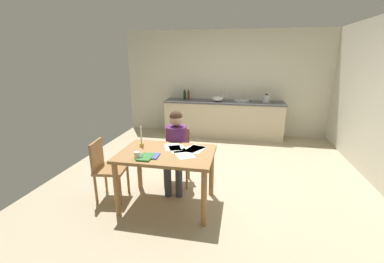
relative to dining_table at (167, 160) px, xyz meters
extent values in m
cube|color=tan|center=(0.49, 1.07, -0.66)|extent=(5.20, 5.20, 0.04)
cube|color=beige|center=(0.49, 3.67, 0.66)|extent=(5.20, 0.12, 2.60)
cube|color=beige|center=(0.49, 3.31, -0.21)|extent=(2.90, 0.60, 0.86)
cube|color=#4C4C51|center=(0.49, 3.31, 0.24)|extent=(2.94, 0.64, 0.04)
cube|color=#9E7042|center=(0.00, 0.00, 0.10)|extent=(1.23, 0.85, 0.04)
cylinder|color=#9E7042|center=(-0.55, -0.36, -0.28)|extent=(0.07, 0.07, 0.72)
cylinder|color=#9E7042|center=(0.55, -0.36, -0.28)|extent=(0.07, 0.07, 0.72)
cylinder|color=#9E7042|center=(-0.55, 0.36, -0.28)|extent=(0.07, 0.07, 0.72)
cylinder|color=#9E7042|center=(0.55, 0.36, -0.28)|extent=(0.07, 0.07, 0.72)
cube|color=#9E7042|center=(-0.02, 0.60, -0.19)|extent=(0.45, 0.45, 0.04)
cube|color=#9E7042|center=(-0.04, 0.79, 0.02)|extent=(0.36, 0.07, 0.40)
cylinder|color=#9E7042|center=(-0.17, 0.41, -0.42)|extent=(0.04, 0.04, 0.44)
cylinder|color=#9E7042|center=(0.17, 0.45, -0.42)|extent=(0.04, 0.04, 0.44)
cylinder|color=#9E7042|center=(-0.21, 0.75, -0.42)|extent=(0.04, 0.04, 0.44)
cylinder|color=#9E7042|center=(0.13, 0.79, -0.42)|extent=(0.04, 0.04, 0.44)
cylinder|color=#592666|center=(-0.02, 0.58, 0.06)|extent=(0.36, 0.36, 0.50)
sphere|color=#D8AD8C|center=(-0.02, 0.58, 0.42)|extent=(0.20, 0.20, 0.20)
sphere|color=#473323|center=(-0.02, 0.58, 0.46)|extent=(0.19, 0.19, 0.19)
cylinder|color=#383847|center=(-0.08, 0.38, -0.19)|extent=(0.18, 0.39, 0.13)
cylinder|color=#383847|center=(-0.05, 0.20, -0.42)|extent=(0.10, 0.10, 0.45)
cylinder|color=#383847|center=(0.08, 0.40, -0.19)|extent=(0.18, 0.39, 0.13)
cylinder|color=#383847|center=(0.11, 0.22, -0.42)|extent=(0.10, 0.10, 0.45)
cube|color=#9E7042|center=(-0.81, 0.00, -0.20)|extent=(0.45, 0.45, 0.04)
cube|color=#9E7042|center=(-1.00, -0.02, 0.01)|extent=(0.07, 0.36, 0.40)
cylinder|color=#9E7042|center=(-0.62, -0.15, -0.43)|extent=(0.04, 0.04, 0.43)
cylinder|color=#9E7042|center=(-0.67, 0.19, -0.43)|extent=(0.04, 0.04, 0.43)
cylinder|color=#9E7042|center=(-0.96, -0.19, -0.43)|extent=(0.04, 0.04, 0.43)
cylinder|color=#9E7042|center=(-1.00, 0.15, -0.43)|extent=(0.04, 0.04, 0.43)
cylinder|color=white|center=(-0.29, -0.27, 0.16)|extent=(0.07, 0.07, 0.09)
torus|color=white|center=(-0.25, -0.27, 0.16)|extent=(0.06, 0.01, 0.06)
cylinder|color=gold|center=(-0.40, 0.14, 0.14)|extent=(0.06, 0.06, 0.05)
cylinder|color=white|center=(-0.40, 0.14, 0.29)|extent=(0.02, 0.02, 0.24)
cube|color=#367837|center=(-0.19, -0.24, 0.13)|extent=(0.17, 0.25, 0.02)
cube|color=#4D57AB|center=(-0.12, -0.18, 0.13)|extent=(0.14, 0.19, 0.02)
cube|color=white|center=(0.02, 0.21, 0.12)|extent=(0.30, 0.35, 0.00)
cube|color=white|center=(0.24, -0.03, 0.12)|extent=(0.34, 0.36, 0.00)
cube|color=white|center=(0.35, 0.18, 0.12)|extent=(0.28, 0.34, 0.00)
cube|color=white|center=(0.11, 0.15, 0.12)|extent=(0.32, 0.36, 0.00)
cube|color=white|center=(0.32, 0.21, 0.12)|extent=(0.33, 0.36, 0.00)
cylinder|color=#B2B7BC|center=(0.92, 3.31, 0.28)|extent=(0.36, 0.36, 0.04)
cylinder|color=silver|center=(0.92, 3.47, 0.38)|extent=(0.02, 0.02, 0.24)
cylinder|color=black|center=(-0.53, 3.40, 0.36)|extent=(0.06, 0.06, 0.21)
cylinder|color=black|center=(-0.53, 3.40, 0.49)|extent=(0.03, 0.03, 0.05)
cylinder|color=#593319|center=(-0.42, 3.38, 0.36)|extent=(0.06, 0.06, 0.20)
cylinder|color=#593319|center=(-0.42, 3.38, 0.49)|extent=(0.03, 0.03, 0.05)
ellipsoid|color=white|center=(0.34, 3.24, 0.32)|extent=(0.28, 0.28, 0.12)
cylinder|color=#B7BABF|center=(1.50, 3.31, 0.35)|extent=(0.18, 0.18, 0.18)
cone|color=#262628|center=(1.50, 3.31, 0.46)|extent=(0.11, 0.11, 0.04)
cylinder|color=silver|center=(0.54, 3.46, 0.26)|extent=(0.06, 0.06, 0.00)
cylinder|color=silver|center=(0.54, 3.46, 0.30)|extent=(0.01, 0.01, 0.07)
cone|color=silver|center=(0.54, 3.46, 0.37)|extent=(0.07, 0.07, 0.08)
cylinder|color=silver|center=(0.45, 3.46, 0.26)|extent=(0.06, 0.06, 0.00)
cylinder|color=silver|center=(0.45, 3.46, 0.30)|extent=(0.01, 0.01, 0.07)
cone|color=silver|center=(0.45, 3.46, 0.37)|extent=(0.07, 0.07, 0.08)
camera|label=1|loc=(0.92, -2.95, 1.30)|focal=23.62mm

